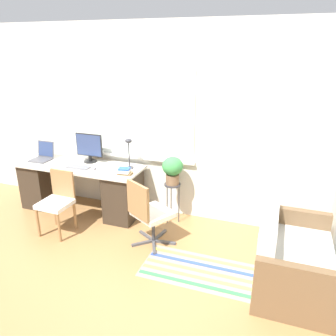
% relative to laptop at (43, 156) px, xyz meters
% --- Properties ---
extents(ground_plane, '(14.00, 14.00, 0.00)m').
position_rel_laptop_xyz_m(ground_plane, '(1.44, -0.36, -0.79)').
color(ground_plane, '#9E7042').
extents(wall_back_with_window, '(9.00, 0.12, 2.70)m').
position_rel_laptop_xyz_m(wall_back_with_window, '(1.44, 0.38, 0.57)').
color(wall_back_with_window, silver).
rests_on(wall_back_with_window, ground_plane).
extents(desk, '(1.91, 0.66, 0.73)m').
position_rel_laptop_xyz_m(desk, '(0.66, -0.03, -0.40)').
color(desk, beige).
rests_on(desk, ground_plane).
extents(laptop, '(0.29, 0.30, 0.27)m').
position_rel_laptop_xyz_m(laptop, '(0.00, 0.00, 0.00)').
color(laptop, '#4C4C51').
rests_on(laptop, desk).
extents(monitor, '(0.43, 0.19, 0.43)m').
position_rel_laptop_xyz_m(monitor, '(0.75, 0.15, 0.17)').
color(monitor, black).
rests_on(monitor, desk).
extents(keyboard, '(0.35, 0.14, 0.02)m').
position_rel_laptop_xyz_m(keyboard, '(0.72, -0.14, -0.05)').
color(keyboard, slate).
rests_on(keyboard, desk).
extents(mouse, '(0.04, 0.06, 0.03)m').
position_rel_laptop_xyz_m(mouse, '(0.99, -0.12, -0.04)').
color(mouse, slate).
rests_on(mouse, desk).
extents(desk_lamp, '(0.12, 0.12, 0.44)m').
position_rel_laptop_xyz_m(desk_lamp, '(1.43, 0.10, 0.24)').
color(desk_lamp, '#2D2D33').
rests_on(desk_lamp, desk).
extents(book_stack, '(0.20, 0.16, 0.09)m').
position_rel_laptop_xyz_m(book_stack, '(1.47, -0.14, -0.01)').
color(book_stack, olive).
rests_on(book_stack, desk).
extents(desk_chair_wooden, '(0.40, 0.41, 0.84)m').
position_rel_laptop_xyz_m(desk_chair_wooden, '(0.73, -0.66, -0.33)').
color(desk_chair_wooden, olive).
rests_on(desk_chair_wooden, ground_plane).
extents(office_chair_swivel, '(0.59, 0.60, 0.88)m').
position_rel_laptop_xyz_m(office_chair_swivel, '(1.99, -0.56, -0.34)').
color(office_chair_swivel, '#47474C').
rests_on(office_chair_swivel, ground_plane).
extents(couch_loveseat, '(0.74, 1.19, 0.77)m').
position_rel_laptop_xyz_m(couch_loveseat, '(3.66, -0.74, -0.52)').
color(couch_loveseat, beige).
rests_on(couch_loveseat, ground_plane).
extents(plant_stand, '(0.23, 0.23, 0.58)m').
position_rel_laptop_xyz_m(plant_stand, '(2.08, 0.11, -0.29)').
color(plant_stand, '#333338').
rests_on(plant_stand, ground_plane).
extents(potted_plant, '(0.29, 0.29, 0.39)m').
position_rel_laptop_xyz_m(potted_plant, '(2.08, 0.11, 0.01)').
color(potted_plant, brown).
rests_on(potted_plant, plant_stand).
extents(floor_rug_striped, '(1.52, 0.63, 0.01)m').
position_rel_laptop_xyz_m(floor_rug_striped, '(2.85, -0.87, -0.79)').
color(floor_rug_striped, gray).
rests_on(floor_rug_striped, ground_plane).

